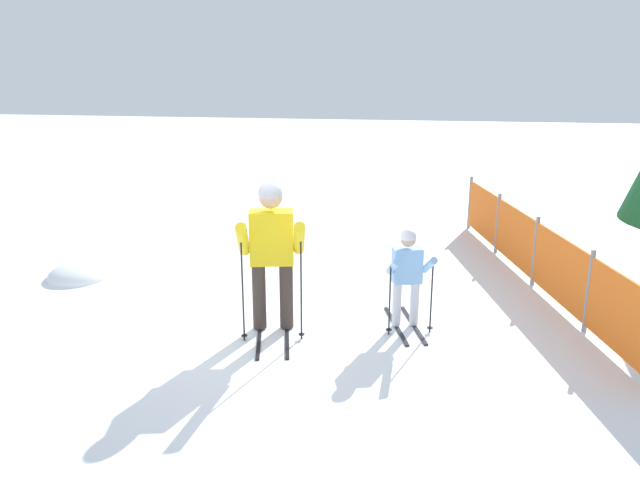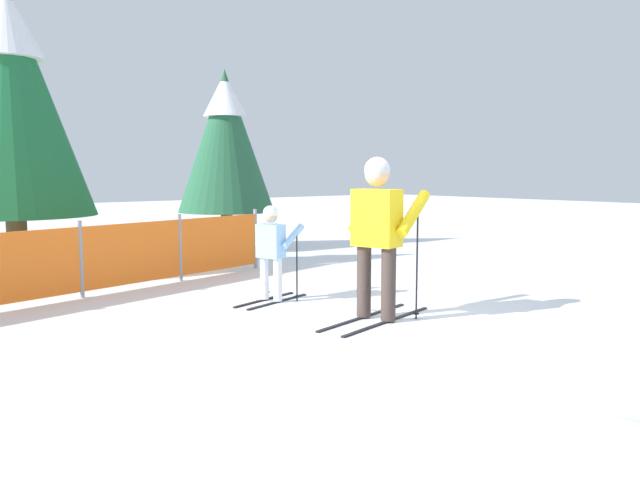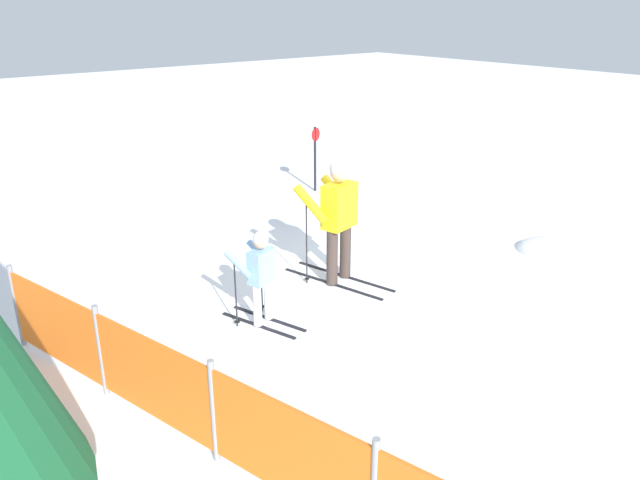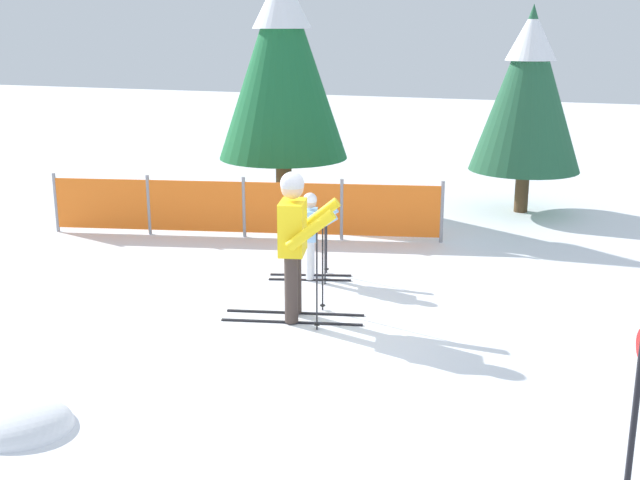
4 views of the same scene
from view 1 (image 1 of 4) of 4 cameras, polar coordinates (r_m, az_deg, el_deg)
ground_plane at (r=7.71m, az=-6.15°, el=-8.10°), size 60.00×60.00×0.00m
skier_adult at (r=7.31m, az=-4.45°, el=-0.27°), size 1.77×0.88×1.83m
skier_child at (r=7.55m, az=7.99°, el=-2.75°), size 1.19×0.65×1.24m
safety_fence at (r=9.50m, az=19.08°, el=-0.97°), size 6.48×1.57×1.03m
snow_mound at (r=10.20m, az=-20.96°, el=-3.07°), size 1.11×0.94×0.44m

